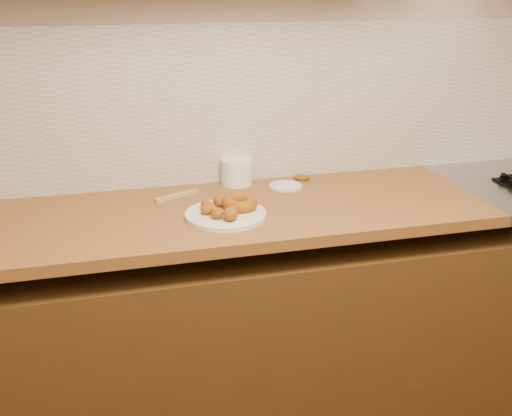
% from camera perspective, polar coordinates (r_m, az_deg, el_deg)
% --- Properties ---
extents(wall_back, '(4.00, 0.02, 2.70)m').
position_cam_1_polar(wall_back, '(2.38, 5.56, 13.72)').
color(wall_back, tan).
rests_on(wall_back, ground).
extents(base_cabinet, '(3.60, 0.60, 0.77)m').
position_cam_1_polar(base_cabinet, '(2.42, 7.25, -10.52)').
color(base_cabinet, '#4C300E').
rests_on(base_cabinet, floor).
extents(butcher_block, '(2.30, 0.62, 0.04)m').
position_cam_1_polar(butcher_block, '(2.06, -9.18, -1.13)').
color(butcher_block, brown).
rests_on(butcher_block, base_cabinet).
extents(backsplash, '(3.60, 0.02, 0.60)m').
position_cam_1_polar(backsplash, '(2.39, 5.53, 10.12)').
color(backsplash, beige).
rests_on(backsplash, wall_back).
extents(donut_plate, '(0.27, 0.27, 0.02)m').
position_cam_1_polar(donut_plate, '(2.01, -2.91, -0.65)').
color(donut_plate, silver).
rests_on(donut_plate, butcher_block).
extents(ring_donut, '(0.17, 0.17, 0.06)m').
position_cam_1_polar(ring_donut, '(2.03, -1.57, 0.54)').
color(ring_donut, '#985515').
rests_on(ring_donut, donut_plate).
extents(fried_dough_chunks, '(0.12, 0.21, 0.05)m').
position_cam_1_polar(fried_dough_chunks, '(1.99, -3.52, -0.02)').
color(fried_dough_chunks, '#985515').
rests_on(fried_dough_chunks, donut_plate).
extents(plastic_tub, '(0.12, 0.12, 0.10)m').
position_cam_1_polar(plastic_tub, '(2.32, -1.86, 3.49)').
color(plastic_tub, white).
rests_on(plastic_tub, butcher_block).
extents(tub_lid, '(0.16, 0.16, 0.01)m').
position_cam_1_polar(tub_lid, '(2.30, 2.85, 2.10)').
color(tub_lid, silver).
rests_on(tub_lid, butcher_block).
extents(brass_jar_lid, '(0.08, 0.08, 0.01)m').
position_cam_1_polar(brass_jar_lid, '(2.39, 4.40, 2.88)').
color(brass_jar_lid, '#9D691F').
rests_on(brass_jar_lid, butcher_block).
extents(wooden_utensil, '(0.17, 0.09, 0.01)m').
position_cam_1_polar(wooden_utensil, '(2.20, -7.57, 1.16)').
color(wooden_utensil, tan).
rests_on(wooden_utensil, butcher_block).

